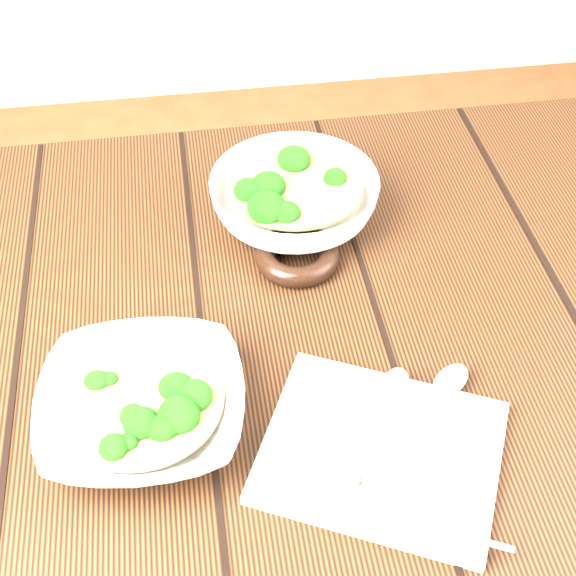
{
  "coord_description": "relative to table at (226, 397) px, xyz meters",
  "views": [
    {
      "loc": [
        -0.01,
        -0.6,
        1.41
      ],
      "look_at": [
        0.08,
        0.01,
        0.8
      ],
      "focal_mm": 50.0,
      "sensor_mm": 36.0,
      "label": 1
    }
  ],
  "objects": [
    {
      "name": "table",
      "position": [
        0.0,
        0.0,
        0.0
      ],
      "size": [
        1.2,
        0.8,
        0.75
      ],
      "color": "#382110",
      "rests_on": "ground"
    },
    {
      "name": "soup_bowl_front",
      "position": [
        -0.08,
        -0.11,
        0.15
      ],
      "size": [
        0.22,
        0.22,
        0.06
      ],
      "color": "silver",
      "rests_on": "table"
    },
    {
      "name": "soup_bowl_back",
      "position": [
        0.11,
        0.18,
        0.16
      ],
      "size": [
        0.26,
        0.26,
        0.08
      ],
      "color": "silver",
      "rests_on": "table"
    },
    {
      "name": "trivet",
      "position": [
        0.1,
        0.1,
        0.13
      ],
      "size": [
        0.14,
        0.14,
        0.03
      ],
      "primitive_type": "torus",
      "rotation": [
        0.0,
        0.0,
        0.41
      ],
      "color": "black",
      "rests_on": "table"
    },
    {
      "name": "napkin",
      "position": [
        0.14,
        -0.18,
        0.13
      ],
      "size": [
        0.28,
        0.26,
        0.01
      ],
      "primitive_type": "cube",
      "rotation": [
        0.0,
        0.0,
        -0.46
      ],
      "color": "beige",
      "rests_on": "table"
    },
    {
      "name": "spoon_left",
      "position": [
        0.15,
        -0.15,
        0.14
      ],
      "size": [
        0.11,
        0.17,
        0.01
      ],
      "color": "#ABA597",
      "rests_on": "napkin"
    },
    {
      "name": "spoon_right",
      "position": [
        0.2,
        -0.14,
        0.14
      ],
      "size": [
        0.15,
        0.14,
        0.01
      ],
      "color": "#ABA597",
      "rests_on": "napkin"
    }
  ]
}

